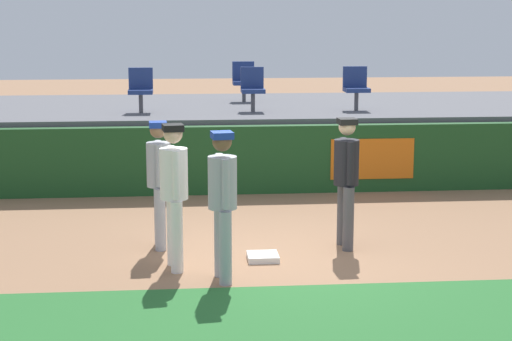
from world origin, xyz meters
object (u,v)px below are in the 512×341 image
(player_umpire, at_px, (346,173))
(seat_front_left, at_px, (141,87))
(player_fielder_home, at_px, (174,186))
(player_coach_visitor, at_px, (223,195))
(seat_front_right, at_px, (356,86))
(seat_back_center, at_px, (244,79))
(first_base, at_px, (263,257))
(seat_front_center, at_px, (253,87))
(player_runner_visitor, at_px, (159,175))

(player_umpire, xyz_separation_m, seat_front_left, (-2.96, 5.07, 0.74))
(player_fielder_home, height_order, player_coach_visitor, player_fielder_home)
(seat_front_right, distance_m, seat_back_center, 2.72)
(first_base, relative_size, seat_front_left, 0.48)
(first_base, bearing_deg, seat_front_center, 86.45)
(first_base, bearing_deg, seat_back_center, 87.59)
(player_fielder_home, bearing_deg, seat_front_left, 177.85)
(player_umpire, bearing_deg, player_fielder_home, -75.26)
(player_runner_visitor, height_order, seat_front_center, seat_front_center)
(player_runner_visitor, xyz_separation_m, player_coach_visitor, (0.78, -1.52, 0.04))
(seat_back_center, xyz_separation_m, seat_front_center, (0.04, -1.80, -0.00))
(player_coach_visitor, height_order, seat_front_left, seat_front_left)
(player_runner_visitor, bearing_deg, seat_front_right, 139.33)
(first_base, distance_m, seat_front_center, 5.84)
(player_coach_visitor, xyz_separation_m, seat_front_center, (0.91, 6.36, 0.72))
(player_runner_visitor, xyz_separation_m, seat_front_right, (3.70, 4.84, 0.76))
(first_base, height_order, seat_front_right, seat_front_right)
(seat_front_left, distance_m, seat_back_center, 2.76)
(seat_front_left, bearing_deg, seat_front_right, 0.00)
(player_umpire, relative_size, seat_front_right, 2.12)
(player_runner_visitor, relative_size, seat_front_right, 2.07)
(seat_front_left, bearing_deg, player_umpire, -59.68)
(seat_front_center, bearing_deg, player_umpire, -80.64)
(seat_front_left, height_order, seat_back_center, same)
(seat_front_center, bearing_deg, seat_back_center, 91.14)
(player_umpire, relative_size, seat_front_left, 2.12)
(first_base, relative_size, seat_back_center, 0.48)
(first_base, distance_m, player_fielder_home, 1.55)
(seat_back_center, bearing_deg, first_base, -92.41)
(seat_front_right, bearing_deg, player_coach_visitor, -114.62)
(player_umpire, bearing_deg, player_coach_visitor, -56.87)
(player_umpire, bearing_deg, seat_front_right, 163.47)
(player_runner_visitor, bearing_deg, player_fielder_home, 8.79)
(seat_back_center, relative_size, seat_front_center, 1.00)
(player_fielder_home, height_order, player_runner_visitor, player_fielder_home)
(player_umpire, bearing_deg, seat_back_center, -176.26)
(seat_front_left, bearing_deg, seat_back_center, 40.70)
(player_runner_visitor, relative_size, player_umpire, 0.98)
(seat_back_center, bearing_deg, player_coach_visitor, -96.08)
(player_runner_visitor, bearing_deg, player_umpire, 81.62)
(player_runner_visitor, distance_m, seat_front_left, 4.92)
(player_fielder_home, xyz_separation_m, player_runner_visitor, (-0.21, 0.99, -0.05))
(seat_front_left, distance_m, seat_front_center, 2.13)
(seat_front_right, bearing_deg, player_fielder_home, -120.89)
(first_base, bearing_deg, seat_front_left, 107.75)
(player_fielder_home, xyz_separation_m, seat_back_center, (1.44, 7.63, 0.71))
(seat_back_center, bearing_deg, player_fielder_home, -100.70)
(player_coach_visitor, distance_m, seat_front_left, 6.52)
(player_fielder_home, relative_size, player_runner_visitor, 1.05)
(first_base, relative_size, player_coach_visitor, 0.22)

